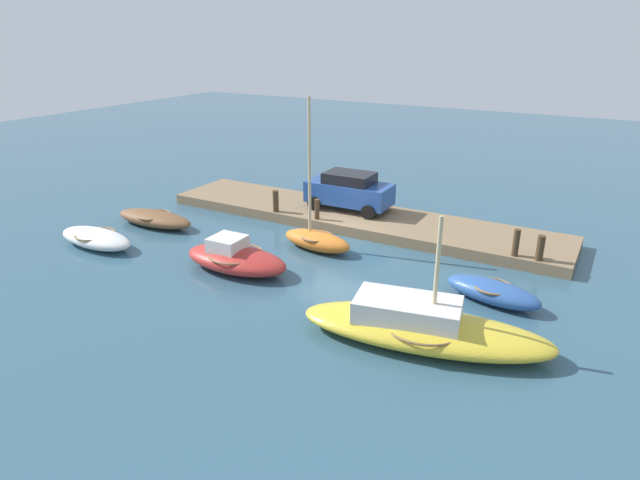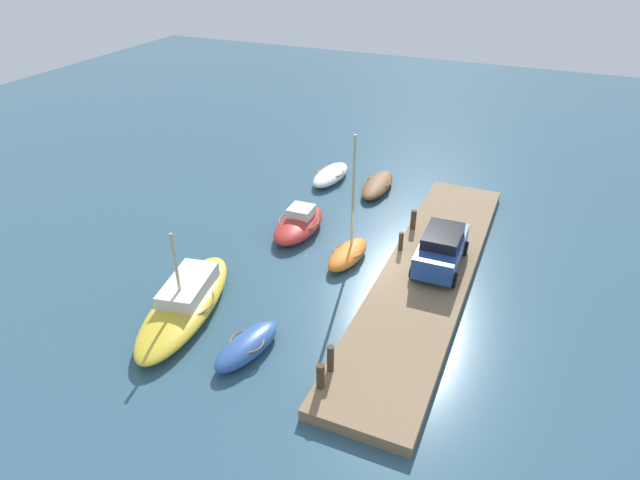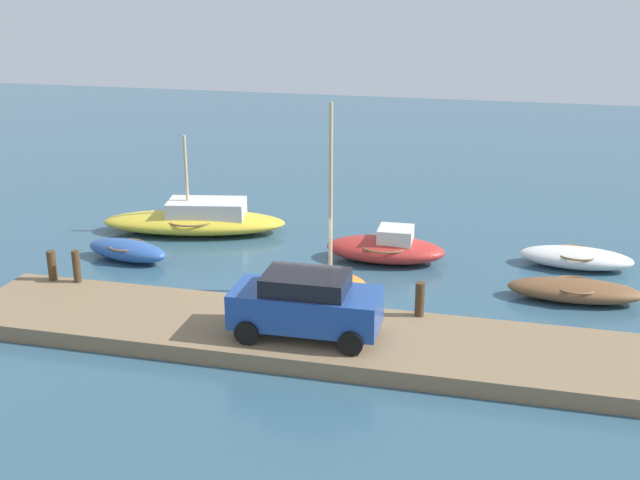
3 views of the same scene
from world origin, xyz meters
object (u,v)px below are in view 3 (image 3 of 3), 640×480
object	(u,v)px
mooring_post_west	(52,265)
mooring_post_mid_west	(77,266)
rowboat_orange	(320,278)
sailboat_yellow	(196,220)
motorboat_red	(386,248)
mooring_post_mid_east	(343,293)
parked_car	(306,303)
rowboat_white	(576,258)
dinghy_blue	(127,250)
rowboat_brown	(575,290)
mooring_post_east	(420,299)

from	to	relation	value
mooring_post_west	mooring_post_mid_west	size ratio (longest dim) A/B	0.92
rowboat_orange	sailboat_yellow	distance (m)	7.60
rowboat_orange	mooring_post_west	xyz separation A→B (m)	(-8.07, -2.11, 0.47)
motorboat_red	mooring_post_west	size ratio (longest dim) A/B	4.45
mooring_post_mid_west	mooring_post_mid_east	xyz separation A→B (m)	(8.42, 0.00, -0.06)
mooring_post_mid_east	parked_car	distance (m)	2.08
motorboat_red	parked_car	bearing A→B (deg)	-99.20
mooring_post_west	mooring_post_mid_east	xyz separation A→B (m)	(9.27, 0.00, -0.02)
rowboat_white	mooring_post_mid_west	xyz separation A→B (m)	(-15.18, -6.25, 0.61)
mooring_post_mid_east	rowboat_white	bearing A→B (deg)	42.73
sailboat_yellow	dinghy_blue	size ratio (longest dim) A/B	2.21
motorboat_red	mooring_post_mid_east	world-z (taller)	mooring_post_mid_east
dinghy_blue	mooring_post_west	xyz separation A→B (m)	(-0.86, -3.25, 0.55)
mooring_post_west	parked_car	bearing A→B (deg)	-12.61
sailboat_yellow	motorboat_red	world-z (taller)	sailboat_yellow
dinghy_blue	mooring_post_mid_west	world-z (taller)	mooring_post_mid_west
rowboat_brown	mooring_post_west	distance (m)	16.15
motorboat_red	sailboat_yellow	bearing A→B (deg)	168.01
sailboat_yellow	mooring_post_east	size ratio (longest dim) A/B	7.46
motorboat_red	mooring_post_west	world-z (taller)	mooring_post_west
mooring_post_west	parked_car	size ratio (longest dim) A/B	0.24
rowboat_orange	mooring_post_west	bearing A→B (deg)	-159.01
rowboat_white	parked_car	world-z (taller)	parked_car
motorboat_red	mooring_post_east	distance (m)	5.64
dinghy_blue	rowboat_white	xyz separation A→B (m)	(15.17, 3.00, -0.02)
dinghy_blue	mooring_post_mid_west	distance (m)	3.30
rowboat_orange	mooring_post_west	distance (m)	8.35
rowboat_white	mooring_post_mid_east	xyz separation A→B (m)	(-6.76, -6.25, 0.56)
rowboat_brown	parked_car	size ratio (longest dim) A/B	1.04
dinghy_blue	rowboat_brown	world-z (taller)	dinghy_blue
rowboat_orange	mooring_post_mid_west	world-z (taller)	rowboat_orange
mooring_post_east	dinghy_blue	bearing A→B (deg)	162.94
sailboat_yellow	dinghy_blue	distance (m)	3.66
dinghy_blue	motorboat_red	xyz separation A→B (m)	(8.79, 2.08, 0.11)
rowboat_brown	mooring_post_east	bearing A→B (deg)	-145.01
rowboat_brown	mooring_post_west	world-z (taller)	mooring_post_west
mooring_post_mid_east	mooring_post_east	distance (m)	2.17
rowboat_orange	parked_car	distance (m)	4.20
motorboat_red	mooring_post_east	bearing A→B (deg)	-73.03
mooring_post_mid_west	mooring_post_mid_east	distance (m)	8.42
rowboat_brown	mooring_post_east	world-z (taller)	mooring_post_east
sailboat_yellow	rowboat_brown	distance (m)	14.23
dinghy_blue	mooring_post_mid_west	xyz separation A→B (m)	(-0.01, -3.25, 0.60)
rowboat_orange	rowboat_brown	world-z (taller)	rowboat_orange
mooring_post_east	rowboat_orange	bearing A→B (deg)	147.95
sailboat_yellow	rowboat_white	distance (m)	14.02
rowboat_white	mooring_post_west	distance (m)	17.22
motorboat_red	parked_car	distance (m)	7.39
mooring_post_east	mooring_post_mid_west	bearing A→B (deg)	180.00
motorboat_red	mooring_post_mid_east	distance (m)	5.36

